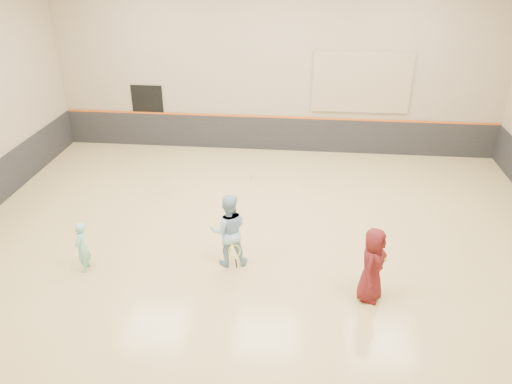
# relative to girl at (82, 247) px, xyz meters

# --- Properties ---
(room) EXTENTS (15.04, 12.04, 6.22)m
(room) POSITION_rel_girl_xyz_m (3.81, 1.61, 0.21)
(room) COLOR tan
(room) RESTS_ON ground
(wainscot_back) EXTENTS (14.90, 0.04, 1.20)m
(wainscot_back) POSITION_rel_girl_xyz_m (3.81, 7.58, -0.01)
(wainscot_back) COLOR #232326
(wainscot_back) RESTS_ON floor
(accent_stripe) EXTENTS (14.90, 0.03, 0.06)m
(accent_stripe) POSITION_rel_girl_xyz_m (3.81, 7.57, 0.61)
(accent_stripe) COLOR #D85914
(accent_stripe) RESTS_ON wall_back
(acoustic_panel) EXTENTS (3.20, 0.08, 2.00)m
(acoustic_panel) POSITION_rel_girl_xyz_m (6.61, 7.56, 1.89)
(acoustic_panel) COLOR tan
(acoustic_panel) RESTS_ON wall_back
(doorway) EXTENTS (1.10, 0.05, 2.20)m
(doorway) POSITION_rel_girl_xyz_m (-0.69, 7.59, 0.49)
(doorway) COLOR black
(doorway) RESTS_ON floor
(girl) EXTENTS (0.32, 0.46, 1.21)m
(girl) POSITION_rel_girl_xyz_m (0.00, 0.00, 0.00)
(girl) COLOR #7EDAC5
(girl) RESTS_ON floor
(instructor) EXTENTS (0.98, 0.84, 1.76)m
(instructor) POSITION_rel_girl_xyz_m (3.21, 0.60, 0.27)
(instructor) COLOR #8FBEDD
(instructor) RESTS_ON floor
(young_man) EXTENTS (0.80, 0.95, 1.65)m
(young_man) POSITION_rel_girl_xyz_m (6.31, -0.35, 0.22)
(young_man) COLOR #581416
(young_man) RESTS_ON floor
(held_racket) EXTENTS (0.29, 0.29, 0.59)m
(held_racket) POSITION_rel_girl_xyz_m (3.39, 0.26, -0.05)
(held_racket) COLOR yellow
(held_racket) RESTS_ON instructor
(spare_racket) EXTENTS (0.69, 0.69, 0.14)m
(spare_racket) POSITION_rel_girl_xyz_m (2.96, 2.71, -0.54)
(spare_racket) COLOR #CFDD30
(spare_racket) RESTS_ON floor
(ball_under_racket) EXTENTS (0.07, 0.07, 0.07)m
(ball_under_racket) POSITION_rel_girl_xyz_m (3.47, 0.81, -0.57)
(ball_under_racket) COLOR #CDDE33
(ball_under_racket) RESTS_ON floor
(ball_in_hand) EXTENTS (0.07, 0.07, 0.07)m
(ball_in_hand) POSITION_rel_girl_xyz_m (6.53, -0.42, 0.41)
(ball_in_hand) COLOR gold
(ball_in_hand) RESTS_ON young_man
(ball_beside_spare) EXTENTS (0.07, 0.07, 0.07)m
(ball_beside_spare) POSITION_rel_girl_xyz_m (3.23, 5.14, -0.57)
(ball_beside_spare) COLOR #CCE134
(ball_beside_spare) RESTS_ON floor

